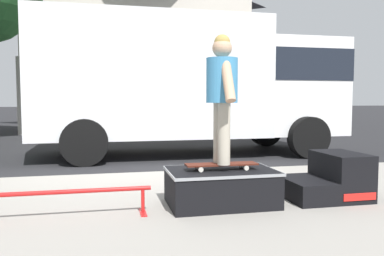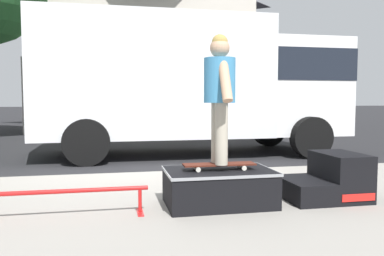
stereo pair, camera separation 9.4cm
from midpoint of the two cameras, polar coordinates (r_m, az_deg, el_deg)
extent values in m
plane|color=black|center=(6.75, -10.62, -6.68)|extent=(140.00, 140.00, 0.00)
cube|color=gray|center=(3.83, -9.82, -14.17)|extent=(50.00, 5.00, 0.12)
cube|color=black|center=(4.29, 4.56, -8.61)|extent=(1.14, 0.74, 0.39)
cube|color=gray|center=(4.25, 4.58, -6.27)|extent=(1.16, 0.76, 0.03)
cube|color=black|center=(4.68, 16.60, -8.63)|extent=(0.45, 0.71, 0.24)
cube|color=black|center=(4.88, 21.29, -6.50)|extent=(0.45, 0.71, 0.53)
cube|color=red|center=(4.62, 23.71, -9.29)|extent=(0.39, 0.01, 0.08)
cylinder|color=red|center=(4.00, -17.32, -8.80)|extent=(1.59, 0.04, 0.04)
cylinder|color=red|center=(4.03, -6.93, -10.44)|extent=(0.04, 0.04, 0.26)
cube|color=red|center=(4.06, -6.92, -12.11)|extent=(0.06, 0.28, 0.01)
cube|color=#4C1E14|center=(4.23, 4.63, -5.30)|extent=(0.78, 0.21, 0.02)
cylinder|color=silver|center=(4.39, 7.47, -5.42)|extent=(0.05, 0.03, 0.05)
cylinder|color=silver|center=(4.22, 8.24, -5.81)|extent=(0.05, 0.03, 0.05)
cylinder|color=silver|center=(4.26, 1.05, -5.68)|extent=(0.05, 0.03, 0.05)
cylinder|color=silver|center=(4.09, 1.57, -6.10)|extent=(0.05, 0.03, 0.05)
cylinder|color=#B7AD99|center=(4.27, 4.34, -0.69)|extent=(0.13, 0.13, 0.65)
cylinder|color=#B7AD99|center=(4.11, 4.98, -0.88)|extent=(0.13, 0.13, 0.65)
cylinder|color=#3F8CBF|center=(4.18, 4.70, 6.94)|extent=(0.33, 0.33, 0.47)
cylinder|color=tan|center=(4.38, 3.93, 6.64)|extent=(0.10, 0.29, 0.45)
cylinder|color=tan|center=(3.98, 5.55, 6.88)|extent=(0.10, 0.29, 0.45)
sphere|color=tan|center=(4.21, 4.73, 11.57)|extent=(0.21, 0.21, 0.21)
sphere|color=tan|center=(4.22, 4.73, 12.34)|extent=(0.17, 0.17, 0.17)
cube|color=silver|center=(8.90, -5.49, 7.27)|extent=(5.00, 2.35, 2.60)
cube|color=white|center=(9.88, 14.95, 5.68)|extent=(1.90, 2.16, 2.20)
cube|color=black|center=(9.90, 15.00, 8.48)|extent=(1.92, 2.19, 0.70)
cylinder|color=black|center=(10.90, 11.36, -0.21)|extent=(0.90, 0.28, 0.90)
cylinder|color=black|center=(8.80, 17.34, -1.34)|extent=(0.90, 0.28, 0.90)
cylinder|color=black|center=(10.05, -14.10, -0.61)|extent=(0.90, 0.28, 0.90)
cylinder|color=black|center=(7.72, -14.84, -2.03)|extent=(0.90, 0.28, 0.90)
cube|color=beige|center=(19.28, -7.51, 9.27)|extent=(9.00, 7.50, 6.00)
cube|color=#B2ADA3|center=(15.22, -6.37, 4.63)|extent=(9.00, 0.50, 2.80)
camera|label=1|loc=(0.05, -89.53, 0.03)|focal=36.52mm
camera|label=2|loc=(0.05, 90.47, -0.03)|focal=36.52mm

